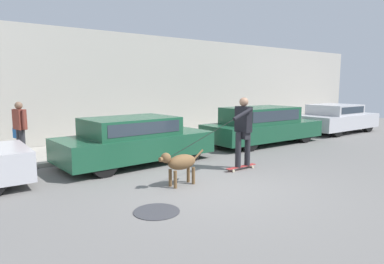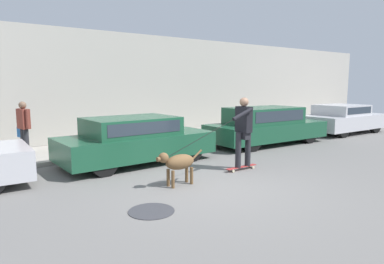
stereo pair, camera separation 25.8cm
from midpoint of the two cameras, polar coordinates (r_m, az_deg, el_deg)
name	(u,v)px [view 2 (the right image)]	position (r m, az deg, el deg)	size (l,w,h in m)	color
ground_plane	(214,186)	(7.26, 4.69, -9.02)	(36.00, 36.00, 0.00)	slate
back_wall	(97,88)	(12.73, -14.93, 7.13)	(32.00, 0.30, 3.98)	#ADA89E
sidewalk_curb	(115,147)	(11.57, -12.04, -2.48)	(30.00, 2.56, 0.11)	#A39E93
parked_car_1	(136,140)	(9.29, -8.61, -1.37)	(4.18, 1.90, 1.25)	black
parked_car_2	(266,126)	(12.42, 12.80, 0.98)	(4.58, 1.84, 1.32)	black
parked_car_3	(342,119)	(16.34, 24.19, 1.98)	(4.01, 1.89, 1.24)	black
dog	(178,163)	(7.18, -1.29, -5.13)	(1.16, 0.35, 0.75)	brown
skateboarder	(243,129)	(8.51, 9.37, 0.52)	(2.84, 0.59, 1.80)	beige
pedestrian_with_bag	(24,126)	(10.69, -25.64, 0.89)	(0.31, 0.68, 1.53)	#28282D
manhole_cover	(151,211)	(5.92, -5.50, -12.99)	(0.78, 0.78, 0.01)	#38383D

